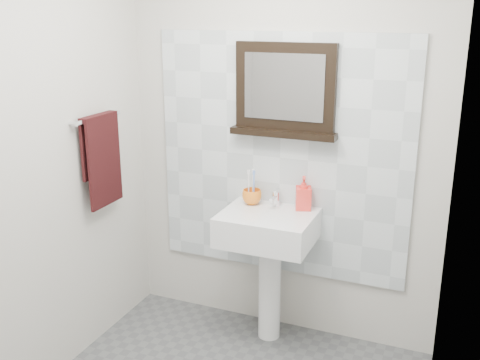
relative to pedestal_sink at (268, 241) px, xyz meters
name	(u,v)px	position (x,y,z in m)	size (l,w,h in m)	color
back_wall	(282,141)	(0.00, 0.23, 0.57)	(2.00, 0.01, 2.50)	beige
front_wall	(17,314)	(0.00, -1.97, 0.57)	(2.00, 0.01, 2.50)	beige
left_wall	(23,169)	(-1.00, -0.87, 0.57)	(0.01, 2.20, 2.50)	beige
right_wall	(443,226)	(1.00, -0.87, 0.57)	(0.01, 2.20, 2.50)	beige
splashback	(281,157)	(0.00, 0.21, 0.47)	(1.60, 0.02, 1.50)	silver
pedestal_sink	(268,241)	(0.00, 0.00, 0.00)	(0.55, 0.44, 0.96)	white
toothbrush_cup	(252,197)	(-0.15, 0.11, 0.23)	(0.12, 0.12, 0.09)	orange
toothbrushes	(252,185)	(-0.15, 0.11, 0.31)	(0.05, 0.04, 0.21)	white
soap_dispenser	(304,193)	(0.17, 0.14, 0.29)	(0.09, 0.09, 0.20)	#F71D37
framed_mirror	(285,92)	(0.03, 0.19, 0.88)	(0.65, 0.11, 0.55)	black
towel_bar	(98,118)	(-0.95, -0.31, 0.74)	(0.07, 0.40, 0.03)	silver
hand_towel	(102,153)	(-0.94, -0.31, 0.53)	(0.06, 0.30, 0.55)	black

